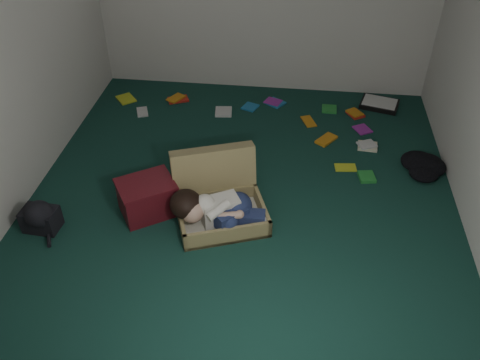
# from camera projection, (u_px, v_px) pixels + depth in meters

# --- Properties ---
(floor) EXTENTS (4.50, 4.50, 0.00)m
(floor) POSITION_uv_depth(u_px,v_px,m) (242.00, 199.00, 4.80)
(floor) COLOR #13382F
(floor) RESTS_ON ground
(wall_front) EXTENTS (4.50, 0.00, 4.50)m
(wall_front) POSITION_uv_depth(u_px,v_px,m) (183.00, 304.00, 2.24)
(wall_front) COLOR silver
(wall_front) RESTS_ON ground
(wall_left) EXTENTS (0.00, 4.50, 4.50)m
(wall_left) POSITION_uv_depth(u_px,v_px,m) (2.00, 61.00, 4.18)
(wall_left) COLOR silver
(wall_left) RESTS_ON ground
(suitcase) EXTENTS (0.97, 0.96, 0.56)m
(suitcase) POSITION_uv_depth(u_px,v_px,m) (219.00, 198.00, 4.56)
(suitcase) COLOR #998954
(suitcase) RESTS_ON floor
(person) EXTENTS (0.85, 0.43, 0.35)m
(person) POSITION_uv_depth(u_px,v_px,m) (217.00, 209.00, 4.37)
(person) COLOR silver
(person) RESTS_ON suitcase
(maroon_bin) EXTENTS (0.62, 0.59, 0.34)m
(maroon_bin) POSITION_uv_depth(u_px,v_px,m) (147.00, 198.00, 4.56)
(maroon_bin) COLOR #561119
(maroon_bin) RESTS_ON floor
(backpack) EXTENTS (0.40, 0.33, 0.23)m
(backpack) POSITION_uv_depth(u_px,v_px,m) (41.00, 218.00, 4.43)
(backpack) COLOR black
(backpack) RESTS_ON floor
(clothing_pile) EXTENTS (0.58, 0.52, 0.15)m
(clothing_pile) POSITION_uv_depth(u_px,v_px,m) (415.00, 163.00, 5.12)
(clothing_pile) COLOR black
(clothing_pile) RESTS_ON floor
(paper_tray) EXTENTS (0.51, 0.43, 0.06)m
(paper_tray) POSITION_uv_depth(u_px,v_px,m) (379.00, 104.00, 6.15)
(paper_tray) COLOR black
(paper_tray) RESTS_ON floor
(book_scatter) EXTENTS (3.09, 1.61, 0.02)m
(book_scatter) POSITION_uv_depth(u_px,v_px,m) (279.00, 123.00, 5.86)
(book_scatter) COLOR #C7D525
(book_scatter) RESTS_ON floor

